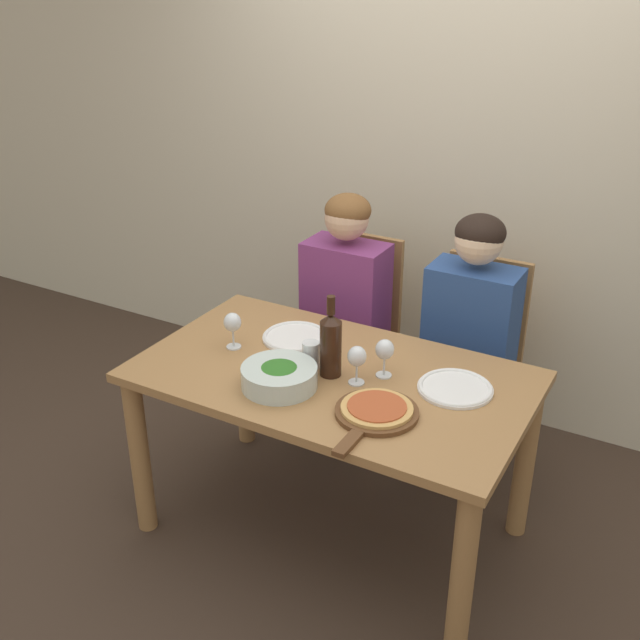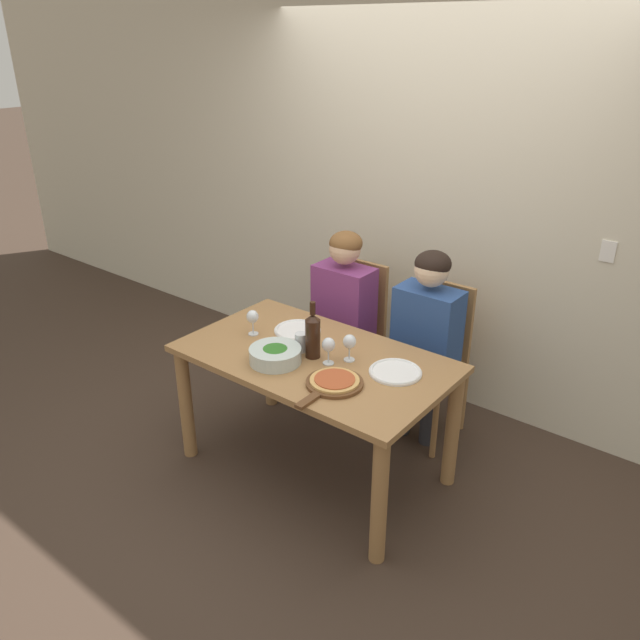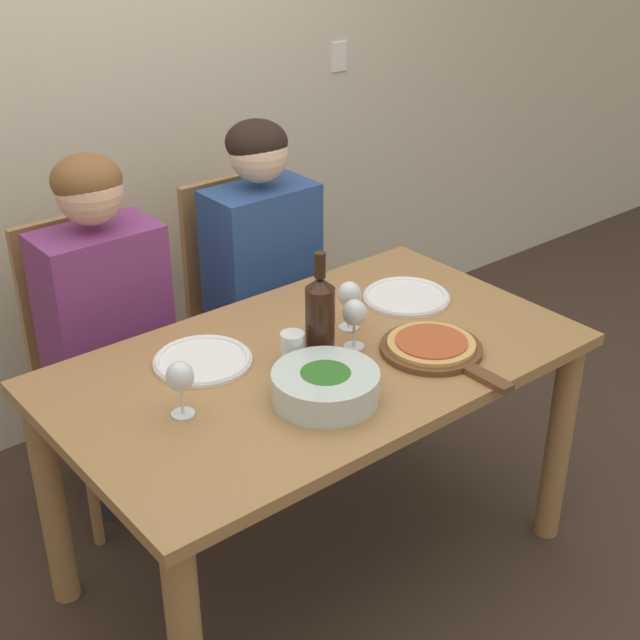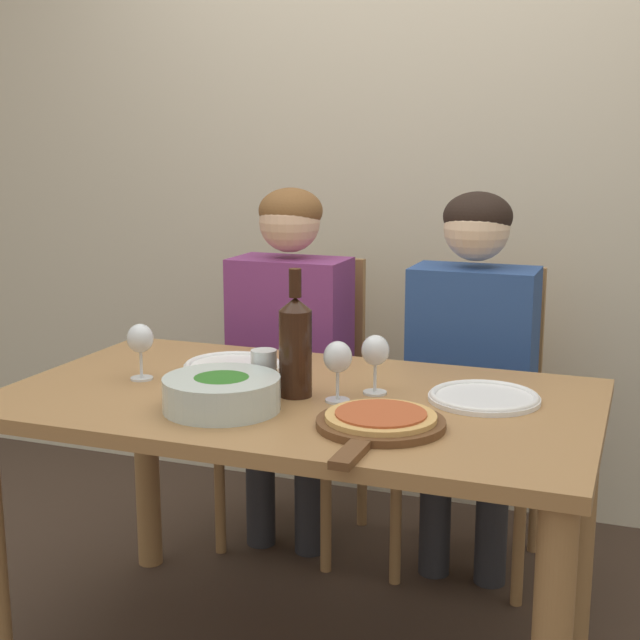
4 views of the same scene
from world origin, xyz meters
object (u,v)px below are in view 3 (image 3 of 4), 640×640
object	(u,v)px
pizza_on_board	(433,348)
person_woman	(106,308)
chair_left	(97,355)
wine_glass_left	(180,379)
wine_glass_right	(349,297)
chair_right	(248,304)
dinner_plate_right	(406,297)
person_man	(265,258)
wine_bottle	(321,317)
wine_glass_centre	(354,315)
broccoli_bowl	(325,385)
water_tumbler	(293,351)
dinner_plate_left	(203,360)

from	to	relation	value
pizza_on_board	person_woman	bearing A→B (deg)	123.79
chair_left	person_woman	world-z (taller)	person_woman
wine_glass_left	wine_glass_right	xyz separation A→B (m)	(0.62, 0.09, 0.00)
chair_right	dinner_plate_right	world-z (taller)	chair_right
person_man	wine_bottle	world-z (taller)	person_man
wine_glass_right	wine_glass_centre	world-z (taller)	same
pizza_on_board	wine_glass_right	size ratio (longest dim) A/B	2.84
person_woman	broccoli_bowl	size ratio (longest dim) A/B	4.39
chair_left	pizza_on_board	bearing A→B (deg)	-59.49
dinner_plate_right	chair_right	bearing A→B (deg)	101.66
broccoli_bowl	water_tumbler	bearing A→B (deg)	80.28
broccoli_bowl	dinner_plate_left	world-z (taller)	broccoli_bowl
chair_right	wine_glass_left	world-z (taller)	chair_right
person_man	wine_glass_centre	distance (m)	0.73
broccoli_bowl	dinner_plate_left	distance (m)	0.39
dinner_plate_left	dinner_plate_right	size ratio (longest dim) A/B	1.00
broccoli_bowl	pizza_on_board	world-z (taller)	broccoli_bowl
chair_left	pizza_on_board	world-z (taller)	chair_left
wine_glass_right	water_tumbler	xyz separation A→B (m)	(-0.27, -0.08, -0.05)
person_man	pizza_on_board	xyz separation A→B (m)	(-0.04, -0.86, 0.03)
dinner_plate_right	broccoli_bowl	bearing A→B (deg)	-153.02
wine_glass_right	dinner_plate_left	bearing A→B (deg)	167.34
dinner_plate_left	pizza_on_board	bearing A→B (deg)	-33.87
broccoli_bowl	dinner_plate_right	world-z (taller)	broccoli_bowl
pizza_on_board	wine_bottle	bearing A→B (deg)	147.22
chair_right	wine_glass_centre	world-z (taller)	chair_right
chair_right	dinner_plate_right	distance (m)	0.74
dinner_plate_left	wine_glass_left	size ratio (longest dim) A/B	1.81
person_man	chair_right	bearing A→B (deg)	90.00
wine_glass_right	wine_bottle	bearing A→B (deg)	-154.05
wine_bottle	dinner_plate_left	distance (m)	0.35
person_man	water_tumbler	size ratio (longest dim) A/B	11.32
chair_right	person_woman	distance (m)	0.66
dinner_plate_left	wine_glass_centre	xyz separation A→B (m)	(0.38, -0.20, 0.10)
dinner_plate_left	wine_glass_centre	world-z (taller)	wine_glass_centre
wine_bottle	wine_glass_left	world-z (taller)	wine_bottle
wine_glass_centre	water_tumbler	xyz separation A→B (m)	(-0.20, 0.02, -0.05)
wine_glass_right	chair_right	bearing A→B (deg)	79.87
chair_left	wine_bottle	world-z (taller)	wine_bottle
wine_glass_left	water_tumbler	xyz separation A→B (m)	(0.35, 0.01, -0.05)
wine_glass_centre	water_tumbler	distance (m)	0.21
person_woman	wine_bottle	distance (m)	0.77
dinner_plate_right	pizza_on_board	distance (m)	0.34
chair_left	dinner_plate_right	bearing A→B (deg)	-42.19
wine_bottle	person_woman	bearing A→B (deg)	114.07
person_woman	wine_glass_left	bearing A→B (deg)	-101.32
pizza_on_board	water_tumbler	distance (m)	0.40
chair_left	wine_bottle	size ratio (longest dim) A/B	3.03
dinner_plate_right	wine_glass_left	xyz separation A→B (m)	(-0.89, -0.12, 0.10)
wine_bottle	pizza_on_board	distance (m)	0.34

